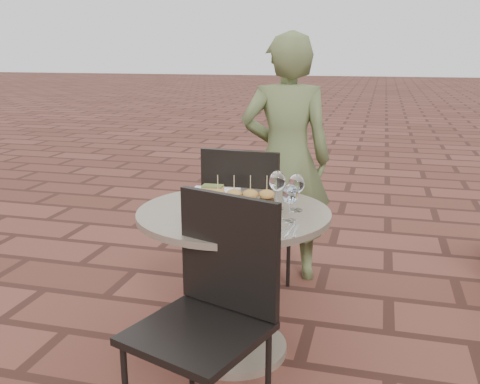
% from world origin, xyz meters
% --- Properties ---
extents(ground, '(60.00, 60.00, 0.00)m').
position_xyz_m(ground, '(0.00, 0.00, 0.00)').
color(ground, brown).
rests_on(ground, ground).
extents(cafe_table, '(0.90, 0.90, 0.73)m').
position_xyz_m(cafe_table, '(0.08, 0.04, 0.48)').
color(cafe_table, gray).
rests_on(cafe_table, ground).
extents(chair_far, '(0.47, 0.47, 0.93)m').
position_xyz_m(chair_far, '(0.00, 0.58, 0.55)').
color(chair_far, black).
rests_on(chair_far, ground).
extents(chair_near, '(0.56, 0.56, 0.93)m').
position_xyz_m(chair_near, '(0.15, -0.50, 0.55)').
color(chair_near, black).
rests_on(chair_near, ground).
extents(diner, '(0.63, 0.47, 1.56)m').
position_xyz_m(diner, '(0.16, 1.03, 0.78)').
color(diner, '#556135').
rests_on(diner, ground).
extents(plate_salmon, '(0.25, 0.25, 0.07)m').
position_xyz_m(plate_salmon, '(-0.07, 0.22, 0.75)').
color(plate_salmon, white).
rests_on(plate_salmon, cafe_table).
extents(plate_sliders, '(0.33, 0.33, 0.18)m').
position_xyz_m(plate_sliders, '(0.14, -0.01, 0.77)').
color(plate_sliders, white).
rests_on(plate_sliders, cafe_table).
extents(plate_tuna, '(0.23, 0.23, 0.03)m').
position_xyz_m(plate_tuna, '(0.16, -0.24, 0.74)').
color(plate_tuna, white).
rests_on(plate_tuna, cafe_table).
extents(wine_glass_right, '(0.07, 0.07, 0.16)m').
position_xyz_m(wine_glass_right, '(0.36, -0.05, 0.85)').
color(wine_glass_right, white).
rests_on(wine_glass_right, cafe_table).
extents(wine_glass_mid, '(0.08, 0.08, 0.18)m').
position_xyz_m(wine_glass_mid, '(0.27, 0.12, 0.86)').
color(wine_glass_mid, white).
rests_on(wine_glass_mid, cafe_table).
extents(wine_glass_far, '(0.07, 0.07, 0.17)m').
position_xyz_m(wine_glass_far, '(0.36, 0.12, 0.85)').
color(wine_glass_far, white).
rests_on(wine_glass_far, cafe_table).
extents(steel_ramekin, '(0.07, 0.07, 0.04)m').
position_xyz_m(steel_ramekin, '(-0.16, 0.14, 0.75)').
color(steel_ramekin, silver).
rests_on(steel_ramekin, cafe_table).
extents(cutlery_set, '(0.09, 0.19, 0.00)m').
position_xyz_m(cutlery_set, '(0.39, -0.18, 0.73)').
color(cutlery_set, silver).
rests_on(cutlery_set, cafe_table).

